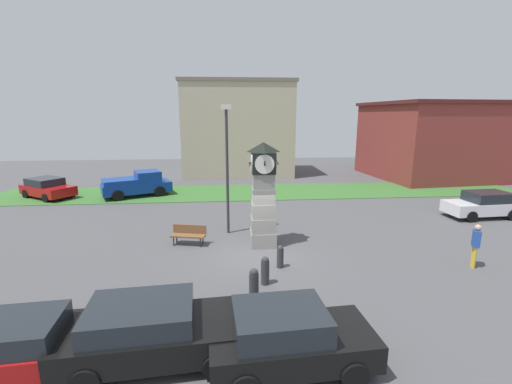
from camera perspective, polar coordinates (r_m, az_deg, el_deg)
The scene contains 17 objects.
ground_plane at distance 14.97m, azimuth 0.29°, elevation -10.59°, with size 67.50×67.50×0.00m, color #4C4C4F.
clock_tower at distance 15.48m, azimuth 1.20°, elevation -0.75°, with size 1.36×1.37×4.76m.
bollard_near_tower at distance 11.35m, azimuth -0.35°, elevation -15.29°, with size 0.31×0.31×1.18m.
bollard_mid_row at distance 12.49m, azimuth 1.53°, elevation -12.90°, with size 0.30×0.30×1.04m.
bollard_far_row at distance 13.79m, azimuth 4.06°, elevation -10.65°, with size 0.27×0.27×0.92m.
car_navy_sedan at distance 10.21m, azimuth -34.63°, elevation -20.45°, with size 4.24×2.10×1.39m.
car_near_tower at distance 9.37m, azimuth -16.86°, elevation -21.23°, with size 4.64×2.33×1.52m.
car_by_building at distance 8.82m, azimuth 5.40°, elevation -23.04°, with size 4.00×2.09×1.55m.
car_far_lot at distance 24.22m, azimuth 33.66°, elevation -1.73°, with size 4.26×2.03×1.52m.
car_silver_hatch at distance 29.17m, azimuth -31.44°, elevation 0.61°, with size 4.47×3.93×1.44m.
pickup_truck at distance 26.77m, azimuth -19.23°, elevation 1.25°, with size 5.20×3.72×1.85m.
bench at distance 16.36m, azimuth -11.16°, elevation -6.80°, with size 1.68×0.87×0.90m.
pedestrian_near_bench at distance 16.07m, azimuth 32.77°, elevation -7.14°, with size 0.40×0.47×1.78m.
street_lamp_far_side at distance 16.92m, azimuth -4.84°, elevation 5.14°, with size 0.50×0.24×6.42m.
warehouse_blue_far at distance 34.93m, azimuth -3.07°, elevation 10.52°, with size 10.89×7.06×9.15m.
storefront_low_left at distance 39.14m, azimuth 30.85°, elevation 7.51°, with size 18.03×11.87×7.12m.
grass_verge_far at distance 26.88m, azimuth 1.17°, elevation 0.04°, with size 40.50×5.63×0.04m, color #386B2D.
Camera 1 is at (-1.28, -13.69, 5.93)m, focal length 24.00 mm.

